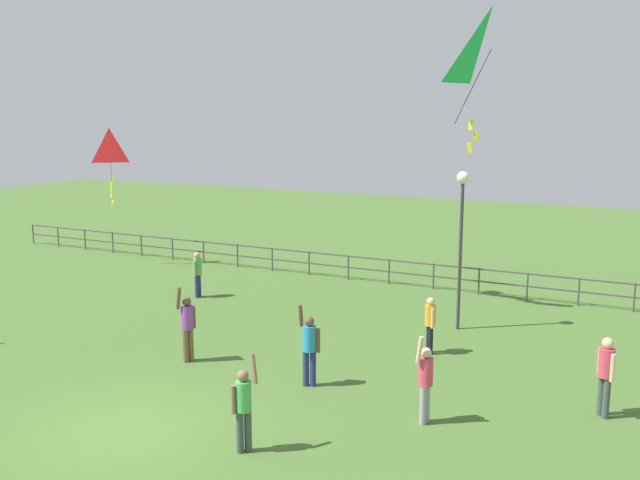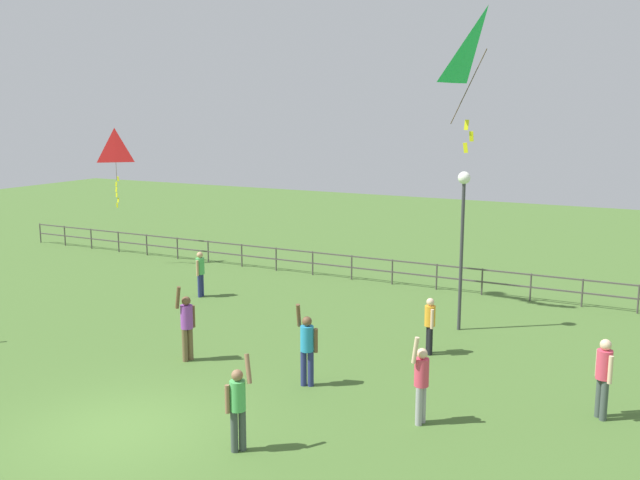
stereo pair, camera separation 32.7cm
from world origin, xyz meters
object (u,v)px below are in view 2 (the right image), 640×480
object	(u,v)px
lamppost	(463,217)
person_6	(430,322)
person_7	(604,373)
person_2	(200,271)
person_4	(238,403)
kite_2	(115,148)
kite_1	(486,52)
person_1	(421,379)
person_5	(307,345)
person_3	(187,323)

from	to	relation	value
lamppost	person_6	xyz separation A→B (m)	(-0.10, -2.45, -2.50)
lamppost	person_7	world-z (taller)	lamppost
lamppost	person_2	xyz separation A→B (m)	(-9.08, -0.43, -2.47)
person_4	person_6	xyz separation A→B (m)	(1.46, 6.91, -0.08)
person_7	kite_2	size ratio (longest dim) A/B	0.54
kite_1	kite_2	world-z (taller)	kite_1
lamppost	person_4	size ratio (longest dim) A/B	2.44
person_1	person_5	xyz separation A→B (m)	(-3.07, 0.74, 0.03)
person_1	kite_1	bearing A→B (deg)	16.14
kite_2	person_6	bearing A→B (deg)	-17.67
person_5	kite_2	world-z (taller)	kite_2
person_1	kite_2	distance (m)	19.19
person_2	kite_1	size ratio (longest dim) A/B	0.60
person_3	person_6	distance (m)	6.37
person_3	person_6	bearing A→B (deg)	31.67
person_2	person_6	bearing A→B (deg)	-12.67
person_3	person_7	size ratio (longest dim) A/B	1.16
person_3	person_6	xyz separation A→B (m)	(5.42, 3.34, -0.13)
person_4	person_7	world-z (taller)	person_4
person_6	kite_2	world-z (taller)	kite_2
person_6	kite_1	bearing A→B (deg)	-60.46
person_1	person_5	world-z (taller)	person_5
person_2	person_5	xyz separation A→B (m)	(7.14, -5.46, 0.08)
person_3	person_5	size ratio (longest dim) A/B	1.01
person_3	kite_1	bearing A→B (deg)	-4.15
person_7	person_1	bearing A→B (deg)	-149.04
person_1	person_3	distance (m)	6.69
person_1	person_2	world-z (taller)	person_1
person_5	person_6	size ratio (longest dim) A/B	1.30
person_4	person_1	bearing A→B (deg)	45.50
person_4	person_3	bearing A→B (deg)	137.92
lamppost	person_2	size ratio (longest dim) A/B	2.95
person_5	person_1	bearing A→B (deg)	-13.60
person_5	lamppost	bearing A→B (deg)	71.74
person_1	person_4	bearing A→B (deg)	-134.50
person_6	kite_1	xyz separation A→B (m)	(2.21, -3.90, 6.59)
person_2	person_7	world-z (taller)	person_7
person_1	person_3	bearing A→B (deg)	172.80
kite_2	person_7	bearing A→B (deg)	-19.64
person_2	kite_2	distance (m)	7.94
lamppost	person_1	size ratio (longest dim) A/B	2.43
person_6	person_7	distance (m)	5.03
person_6	kite_1	size ratio (longest dim) A/B	0.58
person_2	person_5	bearing A→B (deg)	-37.41
person_7	kite_2	xyz separation A→B (m)	(-19.78, 7.06, 3.86)
person_6	person_7	world-z (taller)	person_7
person_2	person_5	distance (m)	8.99
person_1	person_5	size ratio (longest dim) A/B	0.97
person_2	person_6	world-z (taller)	person_2
person_2	person_6	distance (m)	9.21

